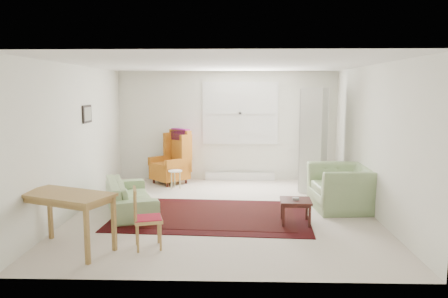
{
  "coord_description": "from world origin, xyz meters",
  "views": [
    {
      "loc": [
        0.23,
        -7.3,
        2.09
      ],
      "look_at": [
        0.0,
        0.3,
        1.05
      ],
      "focal_mm": 35.0,
      "sensor_mm": 36.0,
      "label": 1
    }
  ],
  "objects_px": {
    "cabinet": "(314,139)",
    "desk_chair": "(148,218)",
    "stool": "(175,179)",
    "wingback_chair": "(169,157)",
    "desk": "(67,222)",
    "armchair": "(344,183)",
    "sofa": "(130,190)",
    "coffee_table": "(295,212)"
  },
  "relations": [
    {
      "from": "desk",
      "to": "stool",
      "type": "bearing_deg",
      "value": 76.19
    },
    {
      "from": "sofa",
      "to": "desk_chair",
      "type": "xyz_separation_m",
      "value": [
        0.68,
        -1.78,
        0.04
      ]
    },
    {
      "from": "desk_chair",
      "to": "sofa",
      "type": "bearing_deg",
      "value": 5.08
    },
    {
      "from": "desk",
      "to": "desk_chair",
      "type": "relative_size",
      "value": 1.47
    },
    {
      "from": "cabinet",
      "to": "desk_chair",
      "type": "bearing_deg",
      "value": -108.64
    },
    {
      "from": "cabinet",
      "to": "desk",
      "type": "xyz_separation_m",
      "value": [
        -3.81,
        -3.6,
        -0.68
      ]
    },
    {
      "from": "armchair",
      "to": "coffee_table",
      "type": "distance_m",
      "value": 1.33
    },
    {
      "from": "cabinet",
      "to": "coffee_table",
      "type": "bearing_deg",
      "value": -86.17
    },
    {
      "from": "sofa",
      "to": "stool",
      "type": "height_order",
      "value": "sofa"
    },
    {
      "from": "sofa",
      "to": "desk_chair",
      "type": "relative_size",
      "value": 2.23
    },
    {
      "from": "armchair",
      "to": "desk_chair",
      "type": "bearing_deg",
      "value": -61.72
    },
    {
      "from": "desk_chair",
      "to": "desk",
      "type": "bearing_deg",
      "value": 81.37
    },
    {
      "from": "armchair",
      "to": "desk",
      "type": "bearing_deg",
      "value": -67.46
    },
    {
      "from": "wingback_chair",
      "to": "desk_chair",
      "type": "height_order",
      "value": "wingback_chair"
    },
    {
      "from": "wingback_chair",
      "to": "desk",
      "type": "xyz_separation_m",
      "value": [
        -0.7,
        -4.13,
        -0.22
      ]
    },
    {
      "from": "coffee_table",
      "to": "cabinet",
      "type": "relative_size",
      "value": 0.22
    },
    {
      "from": "coffee_table",
      "to": "desk",
      "type": "bearing_deg",
      "value": -158.27
    },
    {
      "from": "sofa",
      "to": "desk",
      "type": "bearing_deg",
      "value": 149.27
    },
    {
      "from": "sofa",
      "to": "wingback_chair",
      "type": "xyz_separation_m",
      "value": [
        0.35,
        2.22,
        0.24
      ]
    },
    {
      "from": "wingback_chair",
      "to": "desk",
      "type": "bearing_deg",
      "value": -54.79
    },
    {
      "from": "wingback_chair",
      "to": "coffee_table",
      "type": "bearing_deg",
      "value": -5.12
    },
    {
      "from": "stool",
      "to": "desk",
      "type": "relative_size",
      "value": 0.32
    },
    {
      "from": "desk",
      "to": "desk_chair",
      "type": "bearing_deg",
      "value": 7.08
    },
    {
      "from": "desk",
      "to": "desk_chair",
      "type": "height_order",
      "value": "desk_chair"
    },
    {
      "from": "armchair",
      "to": "desk_chair",
      "type": "height_order",
      "value": "armchair"
    },
    {
      "from": "sofa",
      "to": "armchair",
      "type": "bearing_deg",
      "value": -106.69
    },
    {
      "from": "sofa",
      "to": "coffee_table",
      "type": "xyz_separation_m",
      "value": [
        2.77,
        -0.66,
        -0.18
      ]
    },
    {
      "from": "sofa",
      "to": "wingback_chair",
      "type": "relative_size",
      "value": 1.51
    },
    {
      "from": "sofa",
      "to": "coffee_table",
      "type": "height_order",
      "value": "sofa"
    },
    {
      "from": "armchair",
      "to": "desk",
      "type": "xyz_separation_m",
      "value": [
        -4.08,
        -2.13,
        -0.07
      ]
    },
    {
      "from": "cabinet",
      "to": "desk_chair",
      "type": "distance_m",
      "value": 4.49
    },
    {
      "from": "sofa",
      "to": "cabinet",
      "type": "relative_size",
      "value": 0.86
    },
    {
      "from": "wingback_chair",
      "to": "cabinet",
      "type": "xyz_separation_m",
      "value": [
        3.1,
        -0.53,
        0.46
      ]
    },
    {
      "from": "desk",
      "to": "coffee_table",
      "type": "bearing_deg",
      "value": 21.73
    },
    {
      "from": "wingback_chair",
      "to": "stool",
      "type": "relative_size",
      "value": 3.1
    },
    {
      "from": "sofa",
      "to": "desk_chair",
      "type": "bearing_deg",
      "value": -179.31
    },
    {
      "from": "coffee_table",
      "to": "cabinet",
      "type": "height_order",
      "value": "cabinet"
    },
    {
      "from": "armchair",
      "to": "wingback_chair",
      "type": "height_order",
      "value": "wingback_chair"
    },
    {
      "from": "stool",
      "to": "desk_chair",
      "type": "bearing_deg",
      "value": -87.77
    },
    {
      "from": "stool",
      "to": "desk_chair",
      "type": "xyz_separation_m",
      "value": [
        0.14,
        -3.52,
        0.21
      ]
    },
    {
      "from": "armchair",
      "to": "desk",
      "type": "distance_m",
      "value": 4.6
    },
    {
      "from": "sofa",
      "to": "coffee_table",
      "type": "relative_size",
      "value": 3.87
    }
  ]
}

